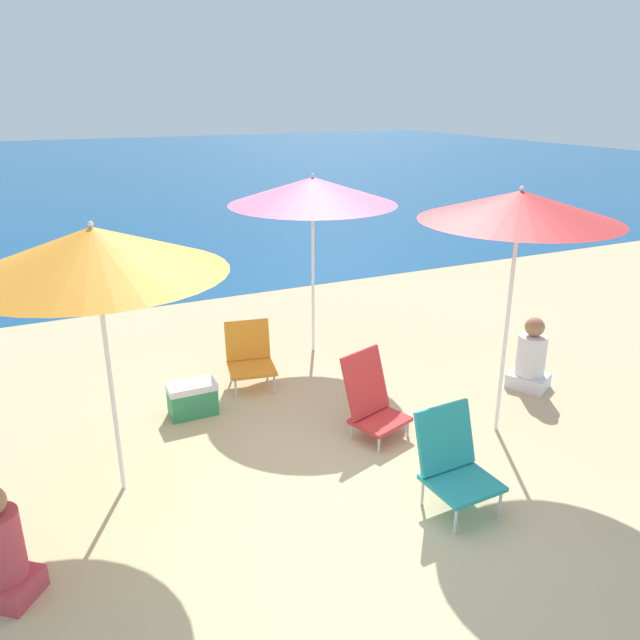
{
  "coord_description": "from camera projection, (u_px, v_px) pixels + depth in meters",
  "views": [
    {
      "loc": [
        -2.13,
        -4.08,
        3.07
      ],
      "look_at": [
        0.31,
        1.05,
        1.0
      ],
      "focal_mm": 35.0,
      "sensor_mm": 36.0,
      "label": 1
    }
  ],
  "objects": [
    {
      "name": "beach_chair_teal",
      "position": [
        453.0,
        460.0,
        4.84
      ],
      "size": [
        0.53,
        0.59,
        0.78
      ],
      "rotation": [
        0.0,
        0.0,
        0.05
      ],
      "color": "silver",
      "rests_on": "ground"
    },
    {
      "name": "beach_chair_red",
      "position": [
        371.0,
        398.0,
        5.87
      ],
      "size": [
        0.62,
        0.64,
        0.8
      ],
      "rotation": [
        0.0,
        0.0,
        0.32
      ],
      "color": "silver",
      "rests_on": "ground"
    },
    {
      "name": "person_seated_near",
      "position": [
        1.0,
        554.0,
        3.92
      ],
      "size": [
        0.48,
        0.47,
        0.82
      ],
      "rotation": [
        0.0,
        0.0,
        0.9
      ],
      "color": "#BF3F4C",
      "rests_on": "ground"
    },
    {
      "name": "cooler_box",
      "position": [
        193.0,
        399.0,
        6.27
      ],
      "size": [
        0.48,
        0.27,
        0.34
      ],
      "color": "#338C59",
      "rests_on": "ground"
    },
    {
      "name": "beach_umbrella_orange",
      "position": [
        94.0,
        251.0,
        4.46
      ],
      "size": [
        1.92,
        1.92,
        2.22
      ],
      "color": "white",
      "rests_on": "ground"
    },
    {
      "name": "beach_chair_orange",
      "position": [
        250.0,
        355.0,
        6.88
      ],
      "size": [
        0.58,
        0.62,
        0.7
      ],
      "rotation": [
        0.0,
        0.0,
        -0.18
      ],
      "color": "silver",
      "rests_on": "ground"
    },
    {
      "name": "beach_umbrella_red",
      "position": [
        520.0,
        206.0,
        5.32
      ],
      "size": [
        1.74,
        1.74,
        2.33
      ],
      "color": "white",
      "rests_on": "ground"
    },
    {
      "name": "beach_umbrella_pink",
      "position": [
        313.0,
        191.0,
        7.25
      ],
      "size": [
        2.0,
        2.0,
        2.2
      ],
      "color": "white",
      "rests_on": "ground"
    },
    {
      "name": "ground_plane",
      "position": [
        340.0,
        472.0,
        5.37
      ],
      "size": [
        60.0,
        60.0,
        0.0
      ],
      "primitive_type": "plane",
      "color": "#C6B284"
    },
    {
      "name": "sea_water",
      "position": [
        73.0,
        169.0,
        26.72
      ],
      "size": [
        60.0,
        40.0,
        0.01
      ],
      "color": "navy",
      "rests_on": "ground"
    },
    {
      "name": "person_seated_far",
      "position": [
        531.0,
        359.0,
        6.8
      ],
      "size": [
        0.49,
        0.52,
        0.82
      ],
      "rotation": [
        0.0,
        0.0,
        0.49
      ],
      "color": "silver",
      "rests_on": "ground"
    }
  ]
}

